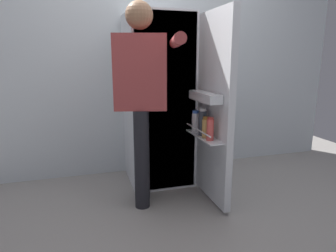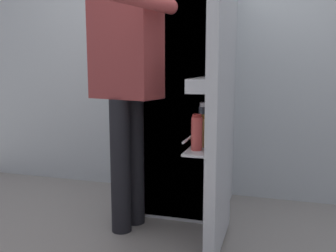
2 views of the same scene
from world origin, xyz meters
The scene contains 4 objects.
ground_plane centered at (0.00, 0.00, 0.00)m, with size 5.64×5.64×0.00m, color gray.
kitchen_wall centered at (0.00, 0.90, 1.23)m, with size 4.40×0.10×2.46m, color silver.
refrigerator centered at (0.03, 0.49, 0.80)m, with size 0.64×1.18×1.61m.
person centered at (-0.25, 0.08, 0.97)m, with size 0.54×0.77×1.62m.
Camera 1 is at (-0.72, -2.19, 1.20)m, focal length 31.36 mm.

